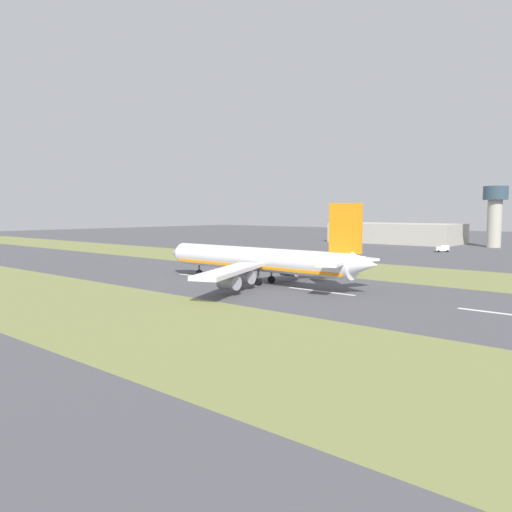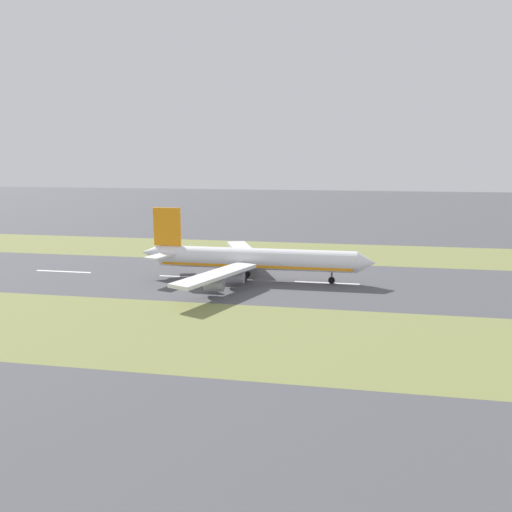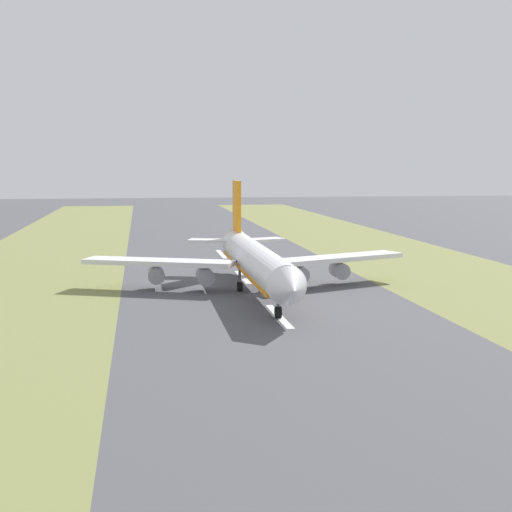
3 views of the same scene
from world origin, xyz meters
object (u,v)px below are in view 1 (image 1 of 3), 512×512
at_px(airplane_main_jet, 262,260).
at_px(control_tower, 495,210).
at_px(service_truck, 442,248).
at_px(terminal_building, 396,233).

distance_m(airplane_main_jet, control_tower, 177.15).
bearing_deg(airplane_main_jet, control_tower, -2.52).
bearing_deg(service_truck, control_tower, -11.15).
distance_m(airplane_main_jet, terminal_building, 186.26).
bearing_deg(terminal_building, service_truck, -137.72).
bearing_deg(service_truck, terminal_building, 42.28).
xyz_separation_m(airplane_main_jet, control_tower, (176.49, -7.76, 13.21)).
height_order(airplane_main_jet, service_truck, airplane_main_jet).
relative_size(terminal_building, service_truck, 12.26).
bearing_deg(terminal_building, airplane_main_jet, -165.32).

